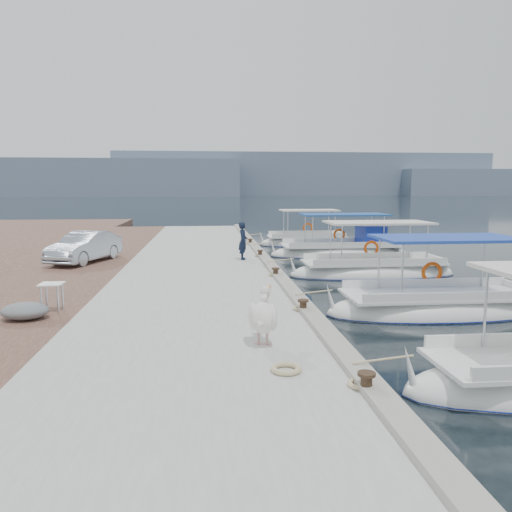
# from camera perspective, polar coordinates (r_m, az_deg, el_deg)

# --- Properties ---
(ground) EXTENTS (400.00, 400.00, 0.00)m
(ground) POSITION_cam_1_polar(r_m,az_deg,el_deg) (16.25, 4.20, -5.06)
(ground) COLOR black
(ground) RESTS_ON ground
(concrete_quay) EXTENTS (6.00, 40.00, 0.50)m
(concrete_quay) POSITION_cam_1_polar(r_m,az_deg,el_deg) (20.87, -6.34, -1.49)
(concrete_quay) COLOR #A3A49E
(concrete_quay) RESTS_ON ground
(quay_curb) EXTENTS (0.44, 40.00, 0.12)m
(quay_curb) POSITION_cam_1_polar(r_m,az_deg,el_deg) (20.98, 1.27, -0.54)
(quay_curb) COLOR gray
(quay_curb) RESTS_ON concrete_quay
(cobblestone_strip) EXTENTS (4.00, 40.00, 0.50)m
(cobblestone_strip) POSITION_cam_1_polar(r_m,az_deg,el_deg) (21.51, -19.78, -1.63)
(cobblestone_strip) COLOR brown
(cobblestone_strip) RESTS_ON ground
(distant_hills) EXTENTS (330.00, 60.00, 18.00)m
(distant_hills) POSITION_cam_1_polar(r_m,az_deg,el_deg) (219.52, 2.74, 8.92)
(distant_hills) COLOR slate
(distant_hills) RESTS_ON ground
(fishing_caique_b) EXTENTS (6.67, 2.44, 2.83)m
(fishing_caique_b) POSITION_cam_1_polar(r_m,az_deg,el_deg) (15.49, 20.10, -5.70)
(fishing_caique_b) COLOR white
(fishing_caique_b) RESTS_ON ground
(fishing_caique_c) EXTENTS (7.01, 2.37, 2.83)m
(fishing_caique_c) POSITION_cam_1_polar(r_m,az_deg,el_deg) (21.23, 13.17, -1.84)
(fishing_caique_c) COLOR white
(fishing_caique_c) RESTS_ON ground
(fishing_caique_d) EXTENTS (7.53, 2.63, 2.83)m
(fishing_caique_d) POSITION_cam_1_polar(r_m,az_deg,el_deg) (27.09, 9.75, 0.46)
(fishing_caique_d) COLOR white
(fishing_caique_d) RESTS_ON ground
(fishing_caique_e) EXTENTS (5.93, 2.22, 2.83)m
(fishing_caique_e) POSITION_cam_1_polar(r_m,az_deg,el_deg) (31.67, 5.77, 1.49)
(fishing_caique_e) COLOR white
(fishing_caique_e) RESTS_ON ground
(mooring_bollards) EXTENTS (0.28, 20.28, 0.33)m
(mooring_bollards) POSITION_cam_1_polar(r_m,az_deg,el_deg) (17.51, 2.25, -1.79)
(mooring_bollards) COLOR black
(mooring_bollards) RESTS_ON concrete_quay
(pelican) EXTENTS (0.67, 1.45, 1.12)m
(pelican) POSITION_cam_1_polar(r_m,az_deg,el_deg) (10.04, 0.82, -6.88)
(pelican) COLOR tan
(pelican) RESTS_ON concrete_quay
(fisherman) EXTENTS (0.47, 0.64, 1.64)m
(fisherman) POSITION_cam_1_polar(r_m,az_deg,el_deg) (21.62, -1.49, 1.74)
(fisherman) COLOR black
(fisherman) RESTS_ON concrete_quay
(parked_car) EXTENTS (2.61, 4.12, 1.28)m
(parked_car) POSITION_cam_1_polar(r_m,az_deg,el_deg) (22.12, -18.98, 0.99)
(parked_car) COLOR #A5B0BD
(parked_car) RESTS_ON cobblestone_strip
(tarp_bundle) EXTENTS (1.10, 0.90, 0.40)m
(tarp_bundle) POSITION_cam_1_polar(r_m,az_deg,el_deg) (13.19, -24.91, -5.71)
(tarp_bundle) COLOR slate
(tarp_bundle) RESTS_ON cobblestone_strip
(folding_table) EXTENTS (0.55, 0.55, 0.73)m
(folding_table) POSITION_cam_1_polar(r_m,az_deg,el_deg) (13.62, -22.32, -3.76)
(folding_table) COLOR silver
(folding_table) RESTS_ON cobblestone_strip
(rope_coil) EXTENTS (0.54, 0.54, 0.10)m
(rope_coil) POSITION_cam_1_polar(r_m,az_deg,el_deg) (8.76, 3.46, -12.73)
(rope_coil) COLOR #C6B284
(rope_coil) RESTS_ON concrete_quay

